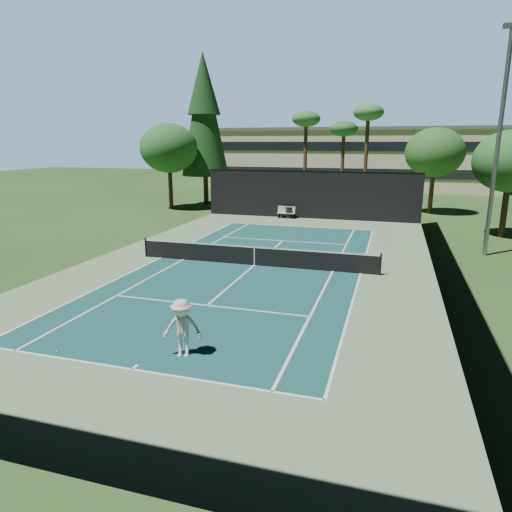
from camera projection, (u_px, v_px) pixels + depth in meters
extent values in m
plane|color=#264B1C|center=(254.00, 265.00, 24.00)|extent=(160.00, 160.00, 0.00)
cube|color=#668A61|center=(254.00, 265.00, 23.99)|extent=(18.00, 32.00, 0.01)
cube|color=#174A4A|center=(254.00, 265.00, 23.99)|extent=(10.97, 23.77, 0.01)
cube|color=white|center=(132.00, 369.00, 12.95)|extent=(10.97, 0.10, 0.01)
cube|color=white|center=(300.00, 226.00, 35.03)|extent=(10.97, 0.10, 0.01)
cube|color=white|center=(207.00, 305.00, 18.05)|extent=(8.23, 0.10, 0.01)
cube|color=white|center=(283.00, 241.00, 29.93)|extent=(8.23, 0.10, 0.01)
cube|color=white|center=(161.00, 258.00, 25.53)|extent=(0.10, 23.77, 0.01)
cube|color=white|center=(361.00, 273.00, 22.45)|extent=(0.10, 23.77, 0.01)
cube|color=white|center=(183.00, 259.00, 25.15)|extent=(0.10, 23.77, 0.01)
cube|color=white|center=(333.00, 271.00, 22.83)|extent=(0.10, 23.77, 0.01)
cube|color=white|center=(254.00, 265.00, 23.99)|extent=(0.10, 12.80, 0.01)
cube|color=white|center=(135.00, 367.00, 13.09)|extent=(0.10, 0.30, 0.01)
cube|color=white|center=(299.00, 227.00, 34.89)|extent=(0.10, 0.30, 0.01)
cylinder|color=black|center=(146.00, 247.00, 25.66)|extent=(0.10, 0.10, 1.10)
cylinder|color=black|center=(381.00, 264.00, 22.06)|extent=(0.10, 0.10, 1.10)
cube|color=black|center=(254.00, 256.00, 23.87)|extent=(12.80, 0.02, 0.92)
cube|color=white|center=(254.00, 247.00, 23.76)|extent=(12.80, 0.04, 0.07)
cube|color=white|center=(254.00, 256.00, 23.87)|extent=(0.05, 0.03, 0.92)
cube|color=black|center=(310.00, 195.00, 38.37)|extent=(18.00, 0.04, 4.00)
cube|color=black|center=(8.00, 375.00, 8.65)|extent=(18.00, 0.04, 4.00)
cube|color=black|center=(441.00, 238.00, 20.98)|extent=(0.04, 32.00, 4.00)
cube|color=black|center=(104.00, 220.00, 26.04)|extent=(0.04, 32.00, 4.00)
cube|color=black|center=(311.00, 171.00, 37.89)|extent=(18.00, 0.06, 0.06)
imported|color=silver|center=(182.00, 328.00, 13.61)|extent=(1.30, 0.95, 1.81)
sphere|color=#D1EC35|center=(57.00, 352.00, 14.02)|extent=(0.07, 0.07, 0.07)
sphere|color=yellow|center=(233.00, 254.00, 26.28)|extent=(0.07, 0.07, 0.07)
sphere|color=#CEE033|center=(278.00, 251.00, 26.98)|extent=(0.06, 0.06, 0.06)
sphere|color=#D0E935|center=(172.00, 242.00, 29.63)|extent=(0.07, 0.07, 0.07)
cube|color=beige|center=(286.00, 213.00, 38.79)|extent=(1.50, 0.45, 0.05)
cube|color=beige|center=(287.00, 209.00, 38.90)|extent=(1.50, 0.06, 0.55)
cube|color=black|center=(279.00, 216.00, 39.02)|extent=(0.06, 0.40, 0.42)
cube|color=black|center=(293.00, 216.00, 38.68)|extent=(0.06, 0.40, 0.42)
cylinder|color=black|center=(289.00, 213.00, 38.85)|extent=(0.52, 0.52, 0.90)
cylinder|color=black|center=(289.00, 208.00, 38.73)|extent=(0.56, 0.56, 0.05)
cylinder|color=#4C3520|center=(206.00, 187.00, 47.36)|extent=(0.50, 0.50, 3.60)
cone|color=#163E18|center=(204.00, 115.00, 45.62)|extent=(4.80, 4.80, 12.00)
cone|color=#153A18|center=(203.00, 83.00, 44.90)|extent=(3.30, 3.30, 6.00)
cylinder|color=#4C3420|center=(305.00, 163.00, 45.82)|extent=(0.36, 0.36, 8.55)
ellipsoid|color=#2F6A30|center=(306.00, 119.00, 44.78)|extent=(2.80, 2.80, 1.54)
cylinder|color=#4B2F20|center=(342.00, 167.00, 46.80)|extent=(0.36, 0.36, 7.65)
ellipsoid|color=#2C5F2A|center=(344.00, 129.00, 45.88)|extent=(2.80, 2.80, 1.54)
cylinder|color=#4A301F|center=(366.00, 162.00, 43.15)|extent=(0.36, 0.36, 9.00)
ellipsoid|color=#356F32|center=(368.00, 112.00, 42.06)|extent=(2.80, 2.80, 1.54)
cylinder|color=#4E3821|center=(431.00, 194.00, 41.20)|extent=(0.40, 0.40, 3.52)
ellipsoid|color=#295922|center=(435.00, 152.00, 40.31)|extent=(5.12, 5.12, 4.35)
cylinder|color=#46341E|center=(504.00, 213.00, 30.81)|extent=(0.40, 0.40, 3.30)
ellipsoid|color=#256126|center=(511.00, 161.00, 29.98)|extent=(4.80, 4.80, 4.08)
cylinder|color=#46321E|center=(171.00, 189.00, 44.19)|extent=(0.40, 0.40, 3.74)
ellipsoid|color=#266328|center=(169.00, 148.00, 43.25)|extent=(5.44, 5.44, 4.62)
cube|color=beige|center=(348.00, 159.00, 65.76)|extent=(40.00, 12.00, 8.00)
cube|color=#59595B|center=(349.00, 129.00, 64.76)|extent=(40.50, 12.50, 0.40)
cube|color=black|center=(342.00, 173.00, 60.52)|extent=(38.00, 0.15, 1.20)
cube|color=black|center=(343.00, 146.00, 59.70)|extent=(38.00, 0.15, 1.20)
cylinder|color=gray|center=(498.00, 148.00, 24.75)|extent=(0.24, 0.24, 12.00)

